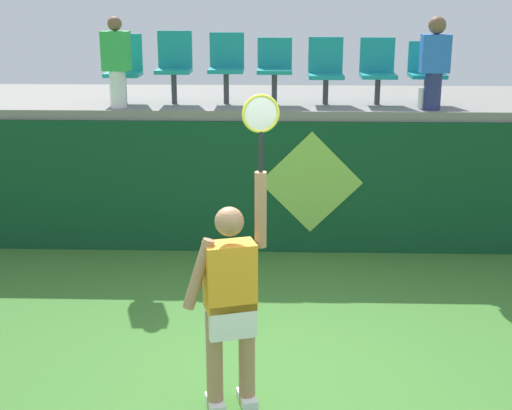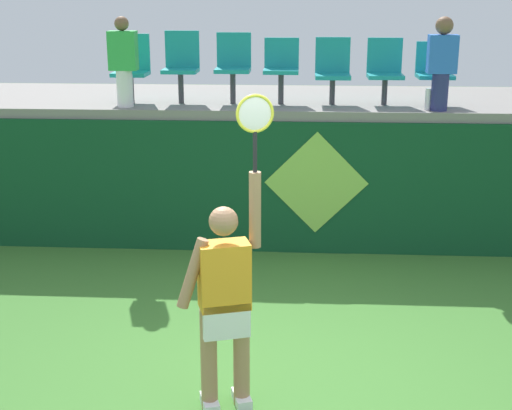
{
  "view_description": "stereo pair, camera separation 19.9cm",
  "coord_description": "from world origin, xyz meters",
  "views": [
    {
      "loc": [
        0.06,
        -5.38,
        3.19
      ],
      "look_at": [
        -0.15,
        1.19,
        1.24
      ],
      "focal_mm": 51.36,
      "sensor_mm": 36.0,
      "label": 1
    },
    {
      "loc": [
        0.26,
        -5.37,
        3.19
      ],
      "look_at": [
        -0.15,
        1.19,
        1.24
      ],
      "focal_mm": 51.36,
      "sensor_mm": 36.0,
      "label": 2
    }
  ],
  "objects": [
    {
      "name": "stadium_chair_2",
      "position": [
        -0.62,
        4.03,
        2.27
      ],
      "size": [
        0.44,
        0.42,
        0.88
      ],
      "color": "#38383D",
      "rests_on": "spectator_platform"
    },
    {
      "name": "stadium_chair_0",
      "position": [
        -1.93,
        4.03,
        2.24
      ],
      "size": [
        0.44,
        0.42,
        0.86
      ],
      "color": "#38383D",
      "rests_on": "spectator_platform"
    },
    {
      "name": "spectator_1",
      "position": [
        1.91,
        3.55,
        2.36
      ],
      "size": [
        0.34,
        0.21,
        1.11
      ],
      "color": "navy",
      "rests_on": "spectator_platform"
    },
    {
      "name": "tennis_player",
      "position": [
        -0.29,
        -0.25,
        0.93
      ],
      "size": [
        0.73,
        0.36,
        2.47
      ],
      "color": "white",
      "rests_on": "ground_plane"
    },
    {
      "name": "stadium_chair_4",
      "position": [
        0.64,
        4.03,
        2.22
      ],
      "size": [
        0.44,
        0.42,
        0.83
      ],
      "color": "#38383D",
      "rests_on": "spectator_platform"
    },
    {
      "name": "spectator_platform",
      "position": [
        0.0,
        4.61,
        1.72
      ],
      "size": [
        10.56,
        2.49,
        0.12
      ],
      "primitive_type": "cube",
      "color": "gray",
      "rests_on": "court_back_wall"
    },
    {
      "name": "water_bottle",
      "position": [
        1.79,
        3.59,
        1.91
      ],
      "size": [
        0.07,
        0.07,
        0.26
      ],
      "primitive_type": "cylinder",
      "color": "white",
      "rests_on": "spectator_platform"
    },
    {
      "name": "stadium_chair_3",
      "position": [
        -0.01,
        4.02,
        2.25
      ],
      "size": [
        0.44,
        0.42,
        0.82
      ],
      "color": "#38383D",
      "rests_on": "spectator_platform"
    },
    {
      "name": "stadium_chair_6",
      "position": [
        1.91,
        4.02,
        2.21
      ],
      "size": [
        0.44,
        0.42,
        0.78
      ],
      "color": "#38383D",
      "rests_on": "spectator_platform"
    },
    {
      "name": "ground_plane",
      "position": [
        0.0,
        0.0,
        0.0
      ],
      "size": [
        40.0,
        40.0,
        0.0
      ],
      "primitive_type": "plane",
      "color": "#3D752D"
    },
    {
      "name": "stadium_chair_1",
      "position": [
        -1.29,
        4.03,
        2.28
      ],
      "size": [
        0.44,
        0.42,
        0.9
      ],
      "color": "#38383D",
      "rests_on": "spectator_platform"
    },
    {
      "name": "court_back_wall",
      "position": [
        0.0,
        3.41,
        0.83
      ],
      "size": [
        10.56,
        0.2,
        1.66
      ],
      "primitive_type": "cube",
      "color": "#0F4223",
      "rests_on": "ground_plane"
    },
    {
      "name": "spectator_0",
      "position": [
        -1.93,
        3.61,
        2.34
      ],
      "size": [
        0.34,
        0.2,
        1.1
      ],
      "color": "white",
      "rests_on": "spectator_platform"
    },
    {
      "name": "stadium_chair_5",
      "position": [
        1.3,
        4.03,
        2.22
      ],
      "size": [
        0.44,
        0.42,
        0.82
      ],
      "color": "#38383D",
      "rests_on": "spectator_platform"
    },
    {
      "name": "wall_signage_mount",
      "position": [
        0.46,
        3.31,
        0.0
      ],
      "size": [
        1.27,
        0.01,
        1.55
      ],
      "color": "#0F4223",
      "rests_on": "ground_plane"
    }
  ]
}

